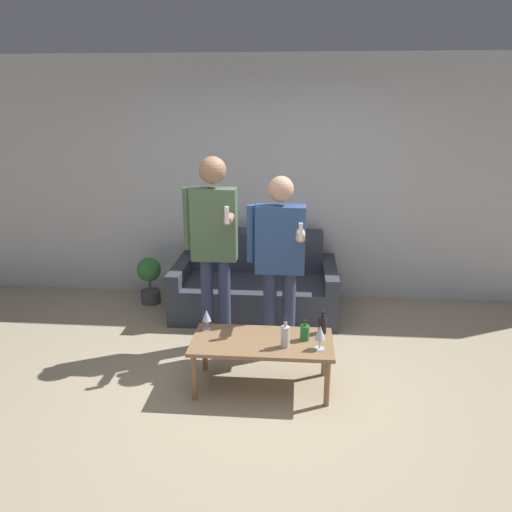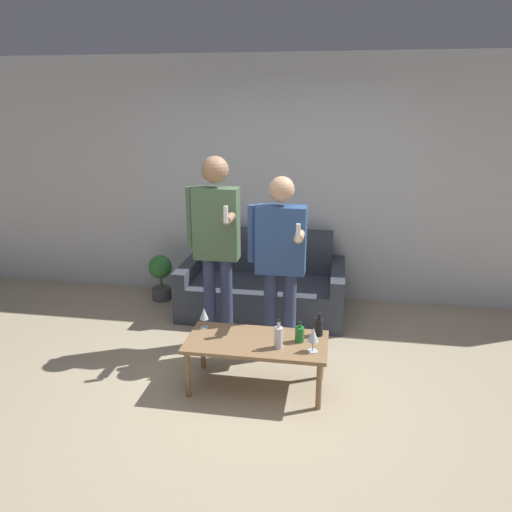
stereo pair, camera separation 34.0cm
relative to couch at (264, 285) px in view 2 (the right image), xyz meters
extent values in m
plane|color=tan|center=(0.12, -1.81, -0.29)|extent=(16.00, 16.00, 0.00)
cube|color=silver|center=(0.12, 0.49, 1.06)|extent=(8.00, 0.06, 2.70)
cube|color=#383D47|center=(0.00, -0.20, -0.10)|extent=(1.45, 0.68, 0.38)
cube|color=#383D47|center=(0.00, 0.27, 0.13)|extent=(1.45, 0.26, 0.84)
cube|color=#383D47|center=(-0.79, -0.07, -0.02)|extent=(0.14, 0.94, 0.55)
cube|color=#383D47|center=(0.79, -0.07, -0.02)|extent=(0.14, 0.94, 0.55)
cube|color=#8E6B47|center=(0.18, -1.55, 0.11)|extent=(1.11, 0.54, 0.03)
cylinder|color=#8E6B47|center=(-0.32, -1.77, -0.10)|extent=(0.04, 0.04, 0.38)
cylinder|color=#8E6B47|center=(0.69, -1.77, -0.10)|extent=(0.04, 0.04, 0.38)
cylinder|color=#8E6B47|center=(-0.32, -1.33, -0.10)|extent=(0.04, 0.04, 0.38)
cylinder|color=#8E6B47|center=(0.69, -1.33, -0.10)|extent=(0.04, 0.04, 0.38)
cylinder|color=#23752D|center=(0.51, -1.51, 0.18)|extent=(0.07, 0.07, 0.12)
cylinder|color=#23752D|center=(0.51, -1.51, 0.27)|extent=(0.03, 0.03, 0.05)
cylinder|color=black|center=(0.51, -1.51, 0.28)|extent=(0.03, 0.03, 0.01)
cylinder|color=silver|center=(0.36, -1.64, 0.21)|extent=(0.07, 0.07, 0.17)
cylinder|color=silver|center=(0.36, -1.64, 0.32)|extent=(0.03, 0.03, 0.07)
cylinder|color=black|center=(0.36, -1.64, 0.35)|extent=(0.03, 0.03, 0.01)
cylinder|color=black|center=(0.66, -1.38, 0.19)|extent=(0.07, 0.07, 0.14)
cylinder|color=black|center=(0.66, -1.38, 0.28)|extent=(0.03, 0.03, 0.05)
cylinder|color=black|center=(0.66, -1.38, 0.31)|extent=(0.03, 0.03, 0.01)
cylinder|color=silver|center=(-0.29, -1.39, 0.12)|extent=(0.07, 0.07, 0.01)
cylinder|color=silver|center=(-0.29, -1.39, 0.16)|extent=(0.01, 0.01, 0.07)
cone|color=silver|center=(-0.29, -1.39, 0.25)|extent=(0.07, 0.07, 0.10)
cylinder|color=silver|center=(0.63, -1.65, 0.12)|extent=(0.08, 0.08, 0.01)
cylinder|color=silver|center=(0.63, -1.65, 0.17)|extent=(0.01, 0.01, 0.08)
cone|color=silver|center=(0.63, -1.65, 0.26)|extent=(0.08, 0.08, 0.11)
cylinder|color=navy|center=(-0.37, -0.88, 0.14)|extent=(0.11, 0.11, 0.86)
cylinder|color=navy|center=(-0.21, -0.88, 0.14)|extent=(0.11, 0.11, 0.86)
cube|color=#4C6B4C|center=(-0.29, -0.88, 0.89)|extent=(0.40, 0.18, 0.64)
sphere|color=#9E7556|center=(-0.29, -0.88, 1.36)|extent=(0.24, 0.24, 0.24)
cylinder|color=#4C6B4C|center=(-0.53, -0.88, 0.93)|extent=(0.07, 0.07, 0.55)
cylinder|color=#9E7556|center=(-0.13, -1.01, 0.98)|extent=(0.07, 0.28, 0.07)
cube|color=white|center=(-0.13, -1.18, 1.04)|extent=(0.03, 0.03, 0.14)
cylinder|color=navy|center=(0.21, -0.96, 0.10)|extent=(0.12, 0.12, 0.79)
cylinder|color=navy|center=(0.38, -0.96, 0.10)|extent=(0.12, 0.12, 0.79)
cube|color=#2D4C84|center=(0.29, -0.96, 0.79)|extent=(0.43, 0.19, 0.59)
sphere|color=tan|center=(0.29, -0.96, 1.22)|extent=(0.22, 0.22, 0.22)
cylinder|color=#2D4C84|center=(0.04, -0.96, 0.83)|extent=(0.08, 0.08, 0.50)
cylinder|color=tan|center=(0.46, -1.10, 0.88)|extent=(0.08, 0.27, 0.08)
cube|color=white|center=(0.46, -1.26, 0.94)|extent=(0.03, 0.03, 0.14)
cylinder|color=#4C4C51|center=(-1.22, 0.10, -0.22)|extent=(0.22, 0.22, 0.14)
cylinder|color=#476B38|center=(-1.22, 0.10, -0.07)|extent=(0.03, 0.03, 0.16)
sphere|color=#337A38|center=(-1.22, 0.10, 0.11)|extent=(0.27, 0.27, 0.27)
camera|label=1|loc=(0.43, -5.09, 1.93)|focal=35.00mm
camera|label=2|loc=(0.77, -5.05, 1.93)|focal=35.00mm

